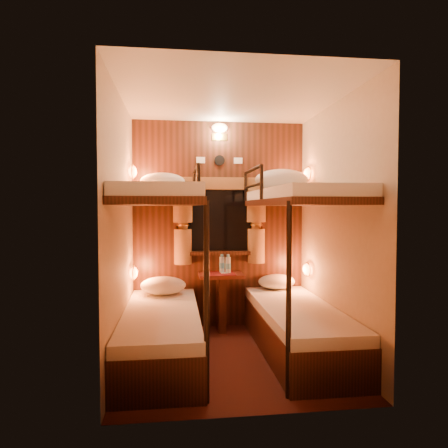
{
  "coord_description": "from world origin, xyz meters",
  "views": [
    {
      "loc": [
        -0.52,
        -3.63,
        1.4
      ],
      "look_at": [
        -0.05,
        0.15,
        1.24
      ],
      "focal_mm": 32.0,
      "sensor_mm": 36.0,
      "label": 1
    }
  ],
  "objects": [
    {
      "name": "floor",
      "position": [
        0.0,
        0.0,
        0.0
      ],
      "size": [
        2.1,
        2.1,
        0.0
      ],
      "primitive_type": "plane",
      "color": "#38180F",
      "rests_on": "ground"
    },
    {
      "name": "ceiling",
      "position": [
        0.0,
        0.0,
        2.4
      ],
      "size": [
        2.1,
        2.1,
        0.0
      ],
      "primitive_type": "plane",
      "rotation": [
        3.14,
        0.0,
        0.0
      ],
      "color": "silver",
      "rests_on": "wall_back"
    },
    {
      "name": "wall_back",
      "position": [
        0.0,
        1.05,
        1.2
      ],
      "size": [
        2.4,
        0.0,
        2.4
      ],
      "primitive_type": "plane",
      "rotation": [
        1.57,
        0.0,
        0.0
      ],
      "color": "#C6B293",
      "rests_on": "floor"
    },
    {
      "name": "wall_front",
      "position": [
        0.0,
        -1.05,
        1.2
      ],
      "size": [
        2.4,
        0.0,
        2.4
      ],
      "primitive_type": "plane",
      "rotation": [
        -1.57,
        0.0,
        0.0
      ],
      "color": "#C6B293",
      "rests_on": "floor"
    },
    {
      "name": "wall_left",
      "position": [
        -1.0,
        0.0,
        1.2
      ],
      "size": [
        0.0,
        2.4,
        2.4
      ],
      "primitive_type": "plane",
      "rotation": [
        1.57,
        0.0,
        1.57
      ],
      "color": "#C6B293",
      "rests_on": "floor"
    },
    {
      "name": "wall_right",
      "position": [
        1.0,
        0.0,
        1.2
      ],
      "size": [
        0.0,
        2.4,
        2.4
      ],
      "primitive_type": "plane",
      "rotation": [
        1.57,
        0.0,
        -1.57
      ],
      "color": "#C6B293",
      "rests_on": "floor"
    },
    {
      "name": "back_panel",
      "position": [
        0.0,
        1.04,
        1.2
      ],
      "size": [
        2.0,
        0.03,
        2.4
      ],
      "primitive_type": "cube",
      "color": "black",
      "rests_on": "floor"
    },
    {
      "name": "bunk_left",
      "position": [
        -0.65,
        0.07,
        0.56
      ],
      "size": [
        0.72,
        1.9,
        1.82
      ],
      "color": "black",
      "rests_on": "floor"
    },
    {
      "name": "bunk_right",
      "position": [
        0.65,
        0.07,
        0.56
      ],
      "size": [
        0.72,
        1.9,
        1.82
      ],
      "color": "black",
      "rests_on": "floor"
    },
    {
      "name": "window",
      "position": [
        0.0,
        1.0,
        1.18
      ],
      "size": [
        1.0,
        0.12,
        0.79
      ],
      "color": "black",
      "rests_on": "back_panel"
    },
    {
      "name": "curtains",
      "position": [
        0.0,
        0.97,
        1.26
      ],
      "size": [
        1.1,
        0.22,
        1.0
      ],
      "color": "olive",
      "rests_on": "back_panel"
    },
    {
      "name": "back_fixtures",
      "position": [
        0.0,
        1.0,
        2.25
      ],
      "size": [
        0.54,
        0.09,
        0.48
      ],
      "color": "black",
      "rests_on": "back_panel"
    },
    {
      "name": "reading_lamps",
      "position": [
        -0.0,
        0.7,
        1.24
      ],
      "size": [
        2.0,
        0.2,
        1.25
      ],
      "color": "orange",
      "rests_on": "wall_left"
    },
    {
      "name": "table",
      "position": [
        0.0,
        0.85,
        0.41
      ],
      "size": [
        0.5,
        0.34,
        0.66
      ],
      "color": "#5C1915",
      "rests_on": "floor"
    },
    {
      "name": "bottle_left",
      "position": [
        0.02,
        0.91,
        0.74
      ],
      "size": [
        0.06,
        0.06,
        0.21
      ],
      "rotation": [
        0.0,
        0.0,
        0.32
      ],
      "color": "#99BFE5",
      "rests_on": "table"
    },
    {
      "name": "bottle_right",
      "position": [
        0.08,
        0.85,
        0.74
      ],
      "size": [
        0.06,
        0.06,
        0.22
      ],
      "rotation": [
        0.0,
        0.0,
        -0.06
      ],
      "color": "#99BFE5",
      "rests_on": "table"
    },
    {
      "name": "sachet_a",
      "position": [
        0.04,
        0.85,
        0.65
      ],
      "size": [
        0.09,
        0.07,
        0.01
      ],
      "primitive_type": "cube",
      "rotation": [
        0.0,
        0.0,
        0.05
      ],
      "color": "silver",
      "rests_on": "table"
    },
    {
      "name": "sachet_b",
      "position": [
        0.03,
        0.94,
        0.65
      ],
      "size": [
        0.06,
        0.05,
        0.0
      ],
      "primitive_type": "cube",
      "rotation": [
        0.0,
        0.0,
        -0.01
      ],
      "color": "silver",
      "rests_on": "table"
    },
    {
      "name": "pillow_lower_left",
      "position": [
        -0.65,
        0.72,
        0.55
      ],
      "size": [
        0.49,
        0.35,
        0.19
      ],
      "primitive_type": "ellipsoid",
      "color": "silver",
      "rests_on": "bunk_left"
    },
    {
      "name": "pillow_lower_right",
      "position": [
        0.65,
        0.86,
        0.54
      ],
      "size": [
        0.43,
        0.31,
        0.17
      ],
      "primitive_type": "ellipsoid",
      "color": "silver",
      "rests_on": "bunk_right"
    },
    {
      "name": "pillow_upper_left",
      "position": [
        -0.65,
        0.73,
        1.68
      ],
      "size": [
        0.48,
        0.34,
        0.19
      ],
      "primitive_type": "ellipsoid",
      "color": "silver",
      "rests_on": "bunk_left"
    },
    {
      "name": "pillow_upper_right",
      "position": [
        0.65,
        0.67,
        1.71
      ],
      "size": [
        0.6,
        0.43,
        0.23
      ],
      "primitive_type": "ellipsoid",
      "color": "silver",
      "rests_on": "bunk_right"
    }
  ]
}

